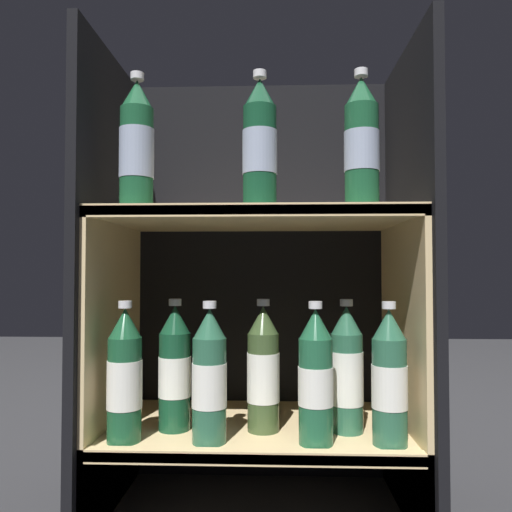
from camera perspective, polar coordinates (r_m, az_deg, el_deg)
fridge_back_wall at (r=1.28m, az=0.44°, el=-2.54°), size 0.68×0.02×0.99m
fridge_side_left at (r=1.15m, az=-16.62°, el=-2.53°), size 0.02×0.41×0.99m
fridge_side_right at (r=1.12m, az=17.20°, el=-2.54°), size 0.02×0.41×0.99m
shelf_lower at (r=1.13m, az=0.09°, el=-20.25°), size 0.64×0.37×0.19m
shelf_upper at (r=1.08m, az=0.10°, el=-4.93°), size 0.64×0.37×0.64m
bottle_upper_front_0 at (r=1.03m, az=-13.48°, el=11.97°), size 0.07×0.07×0.27m
bottle_upper_front_1 at (r=0.99m, az=0.43°, el=12.46°), size 0.07×0.07×0.27m
bottle_upper_front_2 at (r=1.00m, az=11.98°, el=12.32°), size 0.07×0.07×0.27m
bottle_lower_front_0 at (r=1.02m, az=-14.79°, el=-13.28°), size 0.07×0.07×0.27m
bottle_lower_front_1 at (r=0.99m, az=-5.35°, el=-13.71°), size 0.07×0.07×0.27m
bottle_lower_front_2 at (r=0.98m, az=6.84°, el=-13.75°), size 0.07×0.07×0.27m
bottle_lower_front_3 at (r=1.00m, az=15.01°, el=-13.47°), size 0.07×0.07×0.27m
bottle_lower_back_0 at (r=1.07m, az=-9.27°, el=-12.73°), size 0.07×0.07×0.27m
bottle_lower_back_1 at (r=1.05m, az=0.84°, el=-13.00°), size 0.07×0.07×0.27m
bottle_lower_back_2 at (r=1.06m, az=10.34°, el=-12.88°), size 0.07×0.07×0.27m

